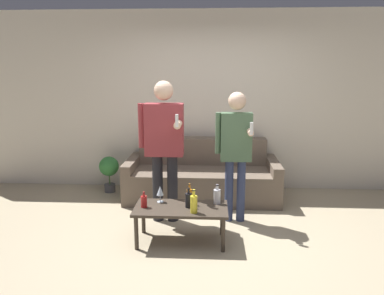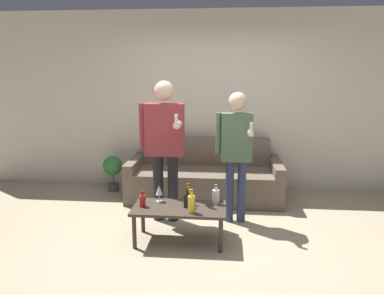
{
  "view_description": "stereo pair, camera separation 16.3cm",
  "coord_description": "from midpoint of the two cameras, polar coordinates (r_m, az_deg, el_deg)",
  "views": [
    {
      "loc": [
        0.07,
        -3.75,
        1.87
      ],
      "look_at": [
        -0.17,
        0.5,
        0.95
      ],
      "focal_mm": 35.0,
      "sensor_mm": 36.0,
      "label": 1
    },
    {
      "loc": [
        0.23,
        -3.73,
        1.87
      ],
      "look_at": [
        -0.17,
        0.5,
        0.95
      ],
      "focal_mm": 35.0,
      "sensor_mm": 36.0,
      "label": 2
    }
  ],
  "objects": [
    {
      "name": "bottle_red",
      "position": [
        4.08,
        -6.41,
        -8.02
      ],
      "size": [
        0.07,
        0.07,
        0.17
      ],
      "color": "#B21E1E",
      "rests_on": "coffee_table"
    },
    {
      "name": "bottle_green",
      "position": [
        4.13,
        4.78,
        -7.42
      ],
      "size": [
        0.08,
        0.08,
        0.22
      ],
      "color": "silver",
      "rests_on": "coffee_table"
    },
    {
      "name": "person_standing_right",
      "position": [
        4.47,
        7.79,
        0.22
      ],
      "size": [
        0.43,
        0.4,
        1.59
      ],
      "color": "navy",
      "rests_on": "ground_plane"
    },
    {
      "name": "person_standing_left",
      "position": [
        4.47,
        -3.2,
        1.03
      ],
      "size": [
        0.54,
        0.45,
        1.71
      ],
      "color": "#232328",
      "rests_on": "ground_plane"
    },
    {
      "name": "couch",
      "position": [
        5.47,
        2.79,
        -4.51
      ],
      "size": [
        2.17,
        0.92,
        0.83
      ],
      "color": "#6B5B4C",
      "rests_on": "ground_plane"
    },
    {
      "name": "ground_plane",
      "position": [
        4.18,
        2.89,
        -14.36
      ],
      "size": [
        16.0,
        16.0,
        0.0
      ],
      "primitive_type": "plane",
      "color": "tan"
    },
    {
      "name": "bottle_dark",
      "position": [
        4.11,
        0.56,
        -7.41
      ],
      "size": [
        0.06,
        0.06,
        0.23
      ],
      "color": "orange",
      "rests_on": "coffee_table"
    },
    {
      "name": "potted_plant",
      "position": [
        5.81,
        -11.19,
        -3.07
      ],
      "size": [
        0.3,
        0.3,
        0.55
      ],
      "color": "#4C4C51",
      "rests_on": "ground_plane"
    },
    {
      "name": "bottle_yellow",
      "position": [
        3.87,
        1.14,
        -8.56
      ],
      "size": [
        0.07,
        0.07,
        0.25
      ],
      "color": "yellow",
      "rests_on": "coffee_table"
    },
    {
      "name": "bottle_orange",
      "position": [
        4.02,
        0.37,
        -7.95
      ],
      "size": [
        0.07,
        0.07,
        0.21
      ],
      "color": "black",
      "rests_on": "coffee_table"
    },
    {
      "name": "wine_glass_near",
      "position": [
        4.18,
        -3.91,
        -6.59
      ],
      "size": [
        0.08,
        0.08,
        0.19
      ],
      "color": "silver",
      "rests_on": "coffee_table"
    },
    {
      "name": "wall_back",
      "position": [
        5.76,
        3.93,
        6.98
      ],
      "size": [
        8.0,
        0.06,
        2.7
      ],
      "color": "beige",
      "rests_on": "ground_plane"
    },
    {
      "name": "coffee_table",
      "position": [
        4.07,
        -0.79,
        -9.67
      ],
      "size": [
        1.0,
        0.5,
        0.4
      ],
      "color": "#3D3328",
      "rests_on": "ground_plane"
    }
  ]
}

